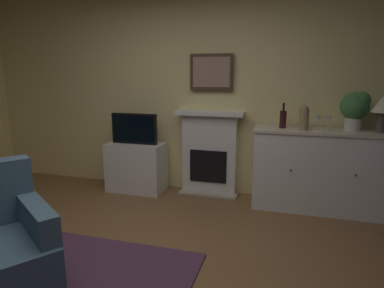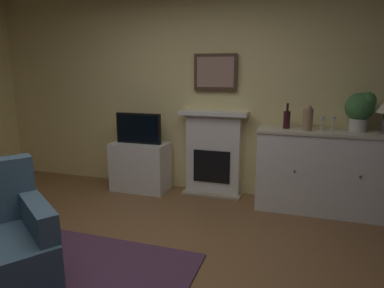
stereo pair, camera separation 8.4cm
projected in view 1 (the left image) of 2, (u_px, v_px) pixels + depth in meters
The scene contains 12 objects.
wall_rear at pixel (202, 92), 4.31m from camera, with size 6.38×0.06×2.65m, color #EAD68C.
fireplace_unit at pixel (210, 153), 4.32m from camera, with size 0.87×0.30×1.10m.
framed_picture at pixel (211, 72), 4.14m from camera, with size 0.55×0.04×0.45m.
sideboard_cabinet at pixel (320, 170), 3.81m from camera, with size 1.52×0.49×0.95m.
table_lamp at pixel (383, 106), 3.49m from camera, with size 0.26×0.26×0.40m.
wine_bottle at pixel (283, 119), 3.81m from camera, with size 0.08×0.08×0.29m.
wine_glass_left at pixel (318, 120), 3.65m from camera, with size 0.07×0.07×0.16m.
wine_glass_center at pixel (328, 120), 3.64m from camera, with size 0.07×0.07×0.16m.
vase_decorative at pixel (304, 117), 3.69m from camera, with size 0.11×0.11×0.28m.
tv_cabinet at pixel (137, 167), 4.48m from camera, with size 0.75×0.42×0.65m.
tv_set at pixel (134, 129), 4.34m from camera, with size 0.62×0.07×0.40m.
potted_plant_small at pixel (355, 107), 3.61m from camera, with size 0.30×0.30×0.43m.
Camera 1 is at (1.08, -2.01, 1.58)m, focal length 31.01 mm.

